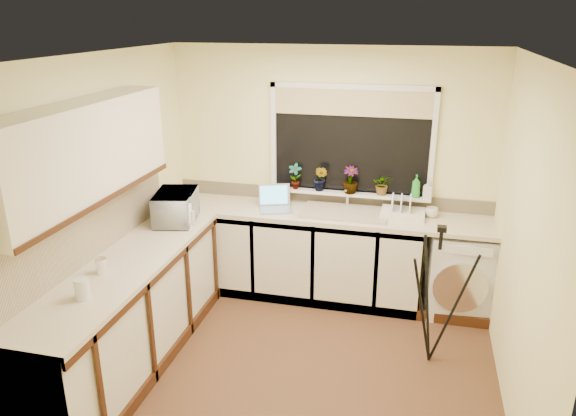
{
  "coord_description": "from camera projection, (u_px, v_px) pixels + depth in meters",
  "views": [
    {
      "loc": [
        0.84,
        -3.73,
        2.72
      ],
      "look_at": [
        -0.2,
        0.55,
        1.15
      ],
      "focal_mm": 34.08,
      "sensor_mm": 36.0,
      "label": 1
    }
  ],
  "objects": [
    {
      "name": "wall_right",
      "position": [
        524.0,
        245.0,
        3.74
      ],
      "size": [
        0.0,
        3.0,
        3.0
      ],
      "primitive_type": "plane",
      "rotation": [
        1.57,
        0.0,
        -1.57
      ],
      "color": "#FDF3A8",
      "rests_on": "ground"
    },
    {
      "name": "soap_bottle_green",
      "position": [
        416.0,
        186.0,
        5.23
      ],
      "size": [
        0.1,
        0.1,
        0.22
      ],
      "primitive_type": "imported",
      "rotation": [
        0.0,
        0.0,
        0.17
      ],
      "color": "green",
      "rests_on": "windowsill"
    },
    {
      "name": "cup_left",
      "position": [
        82.0,
        292.0,
        3.7
      ],
      "size": [
        0.1,
        0.1,
        0.09
      ],
      "primitive_type": "imported",
      "rotation": [
        0.0,
        0.0,
        0.09
      ],
      "color": "beige",
      "rests_on": "worktop_left"
    },
    {
      "name": "base_cabinet_left",
      "position": [
        130.0,
        316.0,
        4.38
      ],
      "size": [
        0.54,
        2.4,
        0.86
      ],
      "primitive_type": "cube",
      "color": "silver",
      "rests_on": "floor"
    },
    {
      "name": "microwave",
      "position": [
        176.0,
        207.0,
        5.03
      ],
      "size": [
        0.45,
        0.57,
        0.28
      ],
      "primitive_type": "imported",
      "rotation": [
        0.0,
        0.0,
        1.79
      ],
      "color": "white",
      "rests_on": "worktop_left"
    },
    {
      "name": "cup_back",
      "position": [
        432.0,
        212.0,
        5.16
      ],
      "size": [
        0.15,
        0.15,
        0.09
      ],
      "primitive_type": "imported",
      "rotation": [
        0.0,
        0.0,
        0.31
      ],
      "color": "white",
      "rests_on": "worktop_back"
    },
    {
      "name": "base_cabinet_back",
      "position": [
        291.0,
        253.0,
        5.54
      ],
      "size": [
        2.55,
        0.6,
        0.86
      ],
      "primitive_type": "cube",
      "color": "silver",
      "rests_on": "floor"
    },
    {
      "name": "splashback_back",
      "position": [
        329.0,
        196.0,
        5.55
      ],
      "size": [
        3.2,
        0.02,
        0.14
      ],
      "primitive_type": "cube",
      "color": "beige",
      "rests_on": "wall_back"
    },
    {
      "name": "ceiling",
      "position": [
        298.0,
        56.0,
        3.69
      ],
      "size": [
        3.2,
        3.2,
        0.0
      ],
      "primitive_type": "plane",
      "rotation": [
        3.14,
        0.0,
        0.0
      ],
      "color": "white",
      "rests_on": "ground"
    },
    {
      "name": "wall_front",
      "position": [
        231.0,
        331.0,
        2.73
      ],
      "size": [
        3.2,
        0.0,
        3.2
      ],
      "primitive_type": "plane",
      "rotation": [
        -1.57,
        0.0,
        0.0
      ],
      "color": "#FDF3A8",
      "rests_on": "ground"
    },
    {
      "name": "plant_d",
      "position": [
        383.0,
        184.0,
        5.31
      ],
      "size": [
        0.19,
        0.17,
        0.21
      ],
      "primitive_type": "imported",
      "rotation": [
        0.0,
        0.0,
        0.04
      ],
      "color": "#999999",
      "rests_on": "windowsill"
    },
    {
      "name": "plant_a",
      "position": [
        295.0,
        176.0,
        5.48
      ],
      "size": [
        0.14,
        0.1,
        0.26
      ],
      "primitive_type": "imported",
      "rotation": [
        0.0,
        0.0,
        -0.07
      ],
      "color": "#999999",
      "rests_on": "windowsill"
    },
    {
      "name": "plant_c",
      "position": [
        350.0,
        180.0,
        5.35
      ],
      "size": [
        0.18,
        0.18,
        0.27
      ],
      "primitive_type": "imported",
      "rotation": [
        0.0,
        0.0,
        0.26
      ],
      "color": "#999999",
      "rests_on": "windowsill"
    },
    {
      "name": "steel_jar",
      "position": [
        101.0,
        266.0,
        4.04
      ],
      "size": [
        0.08,
        0.08,
        0.12
      ],
      "primitive_type": "cylinder",
      "color": "white",
      "rests_on": "worktop_left"
    },
    {
      "name": "laptop",
      "position": [
        275.0,
        203.0,
        5.39
      ],
      "size": [
        0.39,
        0.39,
        0.22
      ],
      "rotation": [
        0.0,
        0.0,
        0.35
      ],
      "color": "#95969D",
      "rests_on": "worktop_back"
    },
    {
      "name": "glass_jug",
      "position": [
        82.0,
        289.0,
        3.67
      ],
      "size": [
        0.1,
        0.1,
        0.15
      ],
      "primitive_type": "cylinder",
      "color": "silver",
      "rests_on": "worktop_left"
    },
    {
      "name": "splashback_left",
      "position": [
        88.0,
        233.0,
        4.21
      ],
      "size": [
        0.02,
        2.4,
        0.45
      ],
      "primitive_type": "cube",
      "color": "beige",
      "rests_on": "wall_left"
    },
    {
      "name": "tripod",
      "position": [
        435.0,
        296.0,
        4.35
      ],
      "size": [
        0.67,
        0.67,
        1.2
      ],
      "primitive_type": null,
      "rotation": [
        0.0,
        0.0,
        -0.15
      ],
      "color": "black",
      "rests_on": "floor"
    },
    {
      "name": "windowsill",
      "position": [
        348.0,
        193.0,
        5.43
      ],
      "size": [
        1.6,
        0.14,
        0.03
      ],
      "primitive_type": "cube",
      "color": "white",
      "rests_on": "wall_back"
    },
    {
      "name": "wall_back",
      "position": [
        330.0,
        172.0,
        5.47
      ],
      "size": [
        3.2,
        0.0,
        3.2
      ],
      "primitive_type": "plane",
      "rotation": [
        1.57,
        0.0,
        0.0
      ],
      "color": "#FDF3A8",
      "rests_on": "ground"
    },
    {
      "name": "worktop_back",
      "position": [
        324.0,
        214.0,
        5.32
      ],
      "size": [
        3.2,
        0.6,
        0.04
      ],
      "primitive_type": "cube",
      "color": "beige",
      "rests_on": "base_cabinet_back"
    },
    {
      "name": "wall_left",
      "position": [
        106.0,
        208.0,
        4.46
      ],
      "size": [
        0.0,
        3.0,
        3.0
      ],
      "primitive_type": "plane",
      "rotation": [
        1.57,
        0.0,
        1.57
      ],
      "color": "#FDF3A8",
      "rests_on": "ground"
    },
    {
      "name": "worktop_left",
      "position": [
        125.0,
        265.0,
        4.23
      ],
      "size": [
        0.6,
        2.4,
        0.04
      ],
      "primitive_type": "cube",
      "color": "beige",
      "rests_on": "base_cabinet_left"
    },
    {
      "name": "dish_rack",
      "position": [
        403.0,
        214.0,
        5.18
      ],
      "size": [
        0.41,
        0.31,
        0.06
      ],
      "primitive_type": "cube",
      "rotation": [
        0.0,
        0.0,
        -0.02
      ],
      "color": "white",
      "rests_on": "worktop_back"
    },
    {
      "name": "window_glass",
      "position": [
        351.0,
        141.0,
        5.31
      ],
      "size": [
        1.5,
        0.02,
        1.0
      ],
      "primitive_type": "cube",
      "color": "black",
      "rests_on": "wall_back"
    },
    {
      "name": "plant_b",
      "position": [
        320.0,
        179.0,
        5.41
      ],
      "size": [
        0.17,
        0.16,
        0.25
      ],
      "primitive_type": "imported",
      "rotation": [
        0.0,
        0.0,
        -0.44
      ],
      "color": "#999999",
      "rests_on": "windowsill"
    },
    {
      "name": "faucet",
      "position": [
        348.0,
        196.0,
        5.39
      ],
      "size": [
        0.03,
        0.03,
        0.24
      ],
      "primitive_type": "cylinder",
      "color": "silver",
      "rests_on": "worktop_back"
    },
    {
      "name": "floor",
      "position": [
        296.0,
        363.0,
        4.51
      ],
      "size": [
        3.2,
        3.2,
        0.0
      ],
      "primitive_type": "plane",
      "color": "brown",
      "rests_on": "ground"
    },
    {
      "name": "washing_machine",
      "position": [
        459.0,
        271.0,
        5.18
      ],
      "size": [
        0.63,
        0.61,
        0.83
      ],
      "primitive_type": "cube",
      "rotation": [
        0.0,
        0.0,
        0.08
      ],
      "color": "silver",
      "rests_on": "floor"
    },
    {
      "name": "sink",
      "position": [
        345.0,
        212.0,
        5.26
      ],
      "size": [
        0.82,
        0.46,
        0.03
      ],
      "primitive_type": "cube",
      "color": "tan",
      "rests_on": "worktop_back"
    },
    {
      "name": "window_blind",
      "position": [
        352.0,
        103.0,
        5.16
      ],
      "size": [
        1.5,
        0.02,
        0.25
      ],
      "primitive_type": "cube",
      "color": "tan",
      "rests_on": "wall_back"
    },
    {
      "name": "kettle",
      "position": [
        183.0,
        216.0,
        4.9
      ],
      "size": [
        0.16,
        0.16,
        0.21
      ],
      "primitive_type": "cylinder",
      "color": "white",
      "rests_on": "worktop_left"
    },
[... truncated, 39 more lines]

